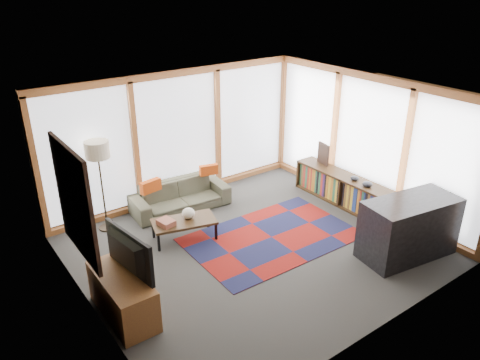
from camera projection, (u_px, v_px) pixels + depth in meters
ground at (254, 247)px, 7.89m from camera, size 5.50×5.50×0.00m
room_envelope at (258, 146)px, 7.93m from camera, size 5.52×5.02×2.62m
rug at (272, 237)px, 8.17m from camera, size 2.92×1.91×0.01m
sofa at (180, 196)px, 9.05m from camera, size 1.94×0.88×0.55m
pillow_left at (151, 186)px, 8.55m from camera, size 0.42×0.19×0.22m
pillow_right at (209, 170)px, 9.26m from camera, size 0.38×0.19×0.20m
floor_lamp at (102, 186)px, 8.12m from camera, size 0.42×0.42×1.67m
coffee_table at (184, 230)px, 8.07m from camera, size 1.18×0.80×0.36m
book_stack at (166, 223)px, 7.84m from camera, size 0.27×0.31×0.09m
vase at (188, 213)px, 8.03m from camera, size 0.26×0.26×0.19m
bookshelf at (346, 191)px, 9.20m from camera, size 0.44×2.41×0.60m
bowl_a at (367, 184)px, 8.66m from camera, size 0.22×0.22×0.09m
bowl_b at (355, 178)px, 8.91m from camera, size 0.20×0.20×0.08m
shelf_picture at (323, 154)px, 9.59m from camera, size 0.10×0.34×0.44m
tv_console at (123, 296)px, 6.23m from camera, size 0.51×1.23×0.61m
television at (122, 255)px, 6.04m from camera, size 0.28×1.05×0.60m
bar_counter at (409, 228)px, 7.50m from camera, size 1.65×0.96×0.98m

